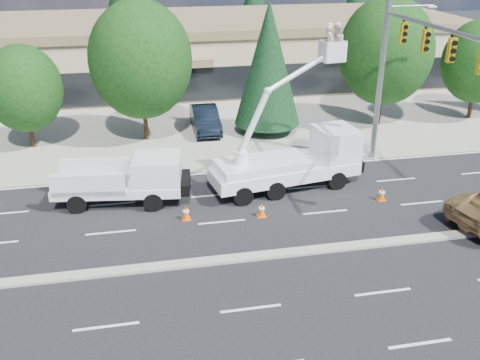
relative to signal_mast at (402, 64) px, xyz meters
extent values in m
plane|color=black|center=(-10.03, -7.04, -6.06)|extent=(140.00, 140.00, 0.00)
cube|color=gray|center=(-10.03, 12.96, -6.05)|extent=(140.00, 22.00, 0.01)
cube|color=gray|center=(-10.03, -7.04, -6.00)|extent=(120.00, 0.55, 0.12)
cube|color=tan|center=(-10.03, 22.96, -3.56)|extent=(50.00, 15.00, 5.00)
cube|color=olive|center=(-10.03, 22.96, -0.91)|extent=(50.40, 15.40, 0.70)
cube|color=black|center=(-10.03, 15.41, -4.56)|extent=(48.00, 0.12, 2.60)
cylinder|color=#332114|center=(-20.03, 7.96, -5.03)|extent=(0.28, 0.28, 2.05)
ellipsoid|color=black|center=(-20.03, 7.96, -2.35)|extent=(4.56, 4.56, 5.24)
cylinder|color=#332114|center=(-13.03, 7.96, -4.64)|extent=(0.28, 0.28, 2.83)
ellipsoid|color=black|center=(-13.03, 7.96, -0.94)|extent=(6.30, 6.30, 7.24)
cylinder|color=#332114|center=(-5.03, 7.96, -5.66)|extent=(0.26, 0.26, 0.80)
cone|color=black|center=(-5.03, 7.96, -1.48)|extent=(4.32, 4.32, 7.90)
cylinder|color=#332114|center=(2.97, 7.96, -4.66)|extent=(0.28, 0.28, 2.79)
ellipsoid|color=black|center=(2.97, 7.96, -1.02)|extent=(6.20, 6.20, 7.13)
cylinder|color=#332114|center=(9.97, 7.96, -4.93)|extent=(0.28, 0.28, 2.25)
ellipsoid|color=black|center=(9.97, 7.96, -1.99)|extent=(5.01, 5.01, 5.76)
cylinder|color=#332114|center=(-14.03, 34.96, -5.66)|extent=(0.26, 0.26, 0.80)
cylinder|color=#332114|center=(-0.03, 34.96, -5.66)|extent=(0.26, 0.26, 0.80)
cone|color=black|center=(-0.03, 34.96, -1.13)|extent=(4.66, 4.66, 8.51)
cylinder|color=#332114|center=(11.97, 34.96, -5.66)|extent=(0.26, 0.26, 0.80)
cone|color=black|center=(11.97, 34.96, -1.13)|extent=(4.65, 4.65, 8.50)
cylinder|color=gray|center=(-0.03, 2.16, -1.56)|extent=(0.32, 0.32, 9.00)
cylinder|color=gray|center=(-0.03, -2.84, 2.24)|extent=(0.20, 10.00, 0.20)
cylinder|color=gray|center=(1.27, 2.16, 2.54)|extent=(2.60, 0.12, 0.12)
cube|color=gold|center=(-0.03, 0.16, 1.49)|extent=(0.32, 0.22, 1.05)
cube|color=gold|center=(-0.03, -2.04, 1.49)|extent=(0.32, 0.22, 1.05)
cube|color=gold|center=(-0.03, -4.24, 1.49)|extent=(0.32, 0.22, 1.05)
cube|color=white|center=(-14.64, -0.84, -5.19)|extent=(6.39, 3.07, 0.46)
cube|color=white|center=(-12.72, -1.11, -4.47)|extent=(2.53, 2.49, 1.54)
cube|color=black|center=(-12.06, -1.20, -4.27)|extent=(0.35, 1.94, 1.02)
cube|color=white|center=(-15.73, 0.29, -4.67)|extent=(3.49, 0.78, 1.13)
cube|color=white|center=(-15.99, -1.64, -4.67)|extent=(3.49, 0.78, 1.13)
cube|color=white|center=(-6.23, -0.84, -5.09)|extent=(7.98, 3.54, 0.67)
cube|color=white|center=(-3.38, -0.37, -4.08)|extent=(2.27, 2.55, 1.93)
cube|color=black|center=(-2.67, -0.25, -3.94)|extent=(0.39, 1.91, 1.16)
cube|color=white|center=(-7.46, -1.05, -4.56)|extent=(4.92, 2.94, 0.48)
cylinder|color=white|center=(-8.60, -1.24, -4.03)|extent=(0.67, 0.67, 0.77)
cube|color=white|center=(-3.97, -0.47, 0.90)|extent=(1.19, 1.03, 1.04)
imported|color=beige|center=(-4.18, -0.50, 1.28)|extent=(0.49, 0.66, 1.66)
imported|color=beige|center=(-3.76, -0.44, 1.28)|extent=(0.75, 0.90, 1.66)
ellipsoid|color=white|center=(-4.18, -0.50, 2.13)|extent=(0.25, 0.25, 0.17)
ellipsoid|color=white|center=(-3.76, -0.44, 2.13)|extent=(0.25, 0.25, 0.17)
cube|color=#E65707|center=(-11.60, -3.27, -6.04)|extent=(0.40, 0.40, 0.03)
cone|color=#E65707|center=(-11.60, -3.27, -5.71)|extent=(0.36, 0.36, 0.70)
cylinder|color=white|center=(-11.60, -3.27, -5.64)|extent=(0.29, 0.29, 0.10)
cube|color=#E65707|center=(-8.10, -3.65, -6.04)|extent=(0.40, 0.40, 0.03)
cone|color=#E65707|center=(-8.10, -3.65, -5.71)|extent=(0.36, 0.36, 0.70)
cylinder|color=white|center=(-8.10, -3.65, -5.64)|extent=(0.29, 0.29, 0.10)
cube|color=#E65707|center=(-1.86, -3.14, -6.04)|extent=(0.40, 0.40, 0.03)
cone|color=#E65707|center=(-1.86, -3.14, -5.71)|extent=(0.36, 0.36, 0.70)
cylinder|color=white|center=(-1.86, -3.14, -5.64)|extent=(0.29, 0.29, 0.10)
imported|color=black|center=(-20.68, 13.54, -5.34)|extent=(2.44, 4.43, 1.43)
imported|color=black|center=(-9.06, 8.96, -5.26)|extent=(1.70, 4.85, 1.60)
camera|label=1|loc=(-13.34, -25.15, 5.97)|focal=40.00mm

